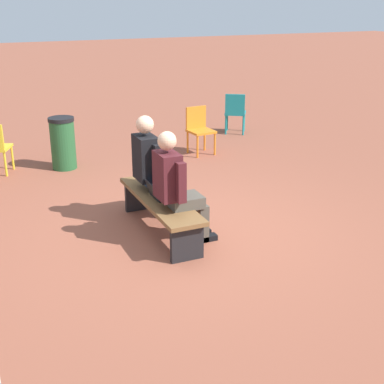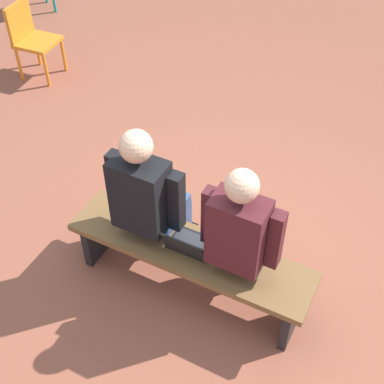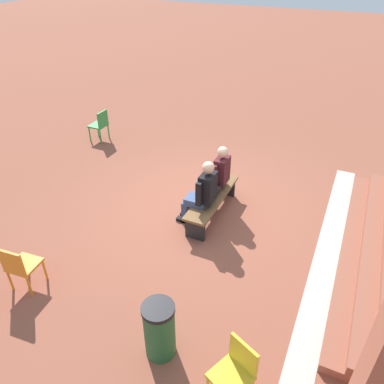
# 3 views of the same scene
# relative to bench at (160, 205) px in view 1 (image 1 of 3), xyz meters

# --- Properties ---
(ground_plane) EXTENTS (60.00, 60.00, 0.00)m
(ground_plane) POSITION_rel_bench_xyz_m (-0.12, -0.31, -0.35)
(ground_plane) COLOR brown
(bench) EXTENTS (1.80, 0.44, 0.45)m
(bench) POSITION_rel_bench_xyz_m (0.00, 0.00, 0.00)
(bench) COLOR brown
(bench) RESTS_ON ground
(person_student) EXTENTS (0.54, 0.68, 1.34)m
(person_student) POSITION_rel_bench_xyz_m (-0.36, -0.07, 0.36)
(person_student) COLOR #4C473D
(person_student) RESTS_ON ground
(person_adult) EXTENTS (0.56, 0.71, 1.38)m
(person_adult) POSITION_rel_bench_xyz_m (0.35, -0.07, 0.38)
(person_adult) COLOR #384C75
(person_adult) RESTS_ON ground
(laptop) EXTENTS (0.32, 0.29, 0.21)m
(laptop) POSITION_rel_bench_xyz_m (-0.00, 0.01, 0.15)
(laptop) COLOR black
(laptop) RESTS_ON bench
(plastic_chair_by_pillar) EXTENTS (0.58, 0.58, 0.84)m
(plastic_chair_by_pillar) POSITION_rel_bench_xyz_m (4.01, -3.20, 0.13)
(plastic_chair_by_pillar) COLOR teal
(plastic_chair_by_pillar) RESTS_ON ground
(plastic_chair_far_right) EXTENTS (0.46, 0.46, 0.84)m
(plastic_chair_far_right) POSITION_rel_bench_xyz_m (2.99, -1.90, 0.13)
(plastic_chair_far_right) COLOR orange
(plastic_chair_far_right) RESTS_ON ground
(litter_bin) EXTENTS (0.42, 0.42, 0.86)m
(litter_bin) POSITION_rel_bench_xyz_m (3.06, 0.53, 0.08)
(litter_bin) COLOR #23562D
(litter_bin) RESTS_ON ground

